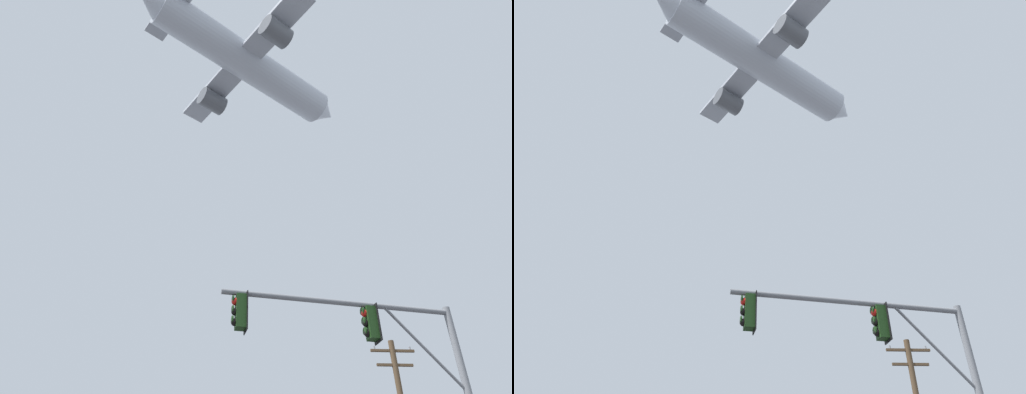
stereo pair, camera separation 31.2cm
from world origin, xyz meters
TOP-DOWN VIEW (x-y plane):
  - signal_pole_near at (4.02, 7.44)m, footprint 6.57×1.32m
  - airplane at (0.58, 26.08)m, footprint 22.81×18.09m

SIDE VIEW (x-z plane):
  - signal_pole_near at x=4.02m, z-range 1.68..8.27m
  - airplane at x=0.58m, z-range 38.81..45.84m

